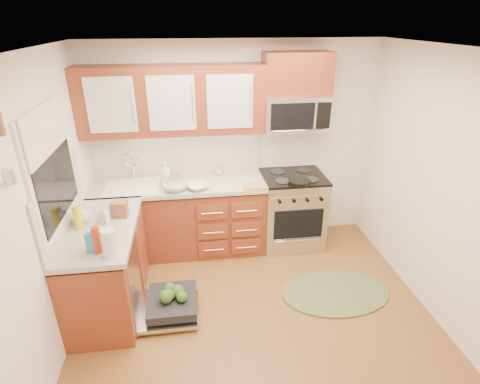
{
  "coord_description": "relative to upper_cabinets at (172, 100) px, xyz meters",
  "views": [
    {
      "loc": [
        -0.55,
        -2.67,
        2.72
      ],
      "look_at": [
        -0.06,
        0.85,
        1.05
      ],
      "focal_mm": 28.0,
      "sensor_mm": 36.0,
      "label": 1
    }
  ],
  "objects": [
    {
      "name": "floor",
      "position": [
        0.73,
        -1.57,
        -1.88
      ],
      "size": [
        3.5,
        3.5,
        0.0
      ],
      "primitive_type": "plane",
      "color": "brown",
      "rests_on": "ground"
    },
    {
      "name": "ceiling",
      "position": [
        0.73,
        -1.57,
        0.62
      ],
      "size": [
        3.5,
        3.5,
        0.0
      ],
      "primitive_type": "plane",
      "rotation": [
        3.14,
        0.0,
        0.0
      ],
      "color": "white",
      "rests_on": "ground"
    },
    {
      "name": "wall_back",
      "position": [
        0.73,
        0.18,
        -0.62
      ],
      "size": [
        3.5,
        0.04,
        2.5
      ],
      "primitive_type": "cube",
      "color": "white",
      "rests_on": "ground"
    },
    {
      "name": "wall_left",
      "position": [
        -1.02,
        -1.57,
        -0.62
      ],
      "size": [
        0.04,
        3.5,
        2.5
      ],
      "primitive_type": "cube",
      "color": "white",
      "rests_on": "ground"
    },
    {
      "name": "wall_right",
      "position": [
        2.48,
        -1.57,
        -0.62
      ],
      "size": [
        0.04,
        3.5,
        2.5
      ],
      "primitive_type": "cube",
      "color": "white",
      "rests_on": "ground"
    },
    {
      "name": "base_cabinet_back",
      "position": [
        0.0,
        -0.12,
        -1.45
      ],
      "size": [
        2.05,
        0.6,
        0.85
      ],
      "primitive_type": "cube",
      "color": "maroon",
      "rests_on": "ground"
    },
    {
      "name": "base_cabinet_left",
      "position": [
        -0.72,
        -1.05,
        -1.45
      ],
      "size": [
        0.6,
        1.25,
        0.85
      ],
      "primitive_type": "cube",
      "color": "maroon",
      "rests_on": "ground"
    },
    {
      "name": "countertop_back",
      "position": [
        0.0,
        -0.14,
        -0.97
      ],
      "size": [
        2.07,
        0.64,
        0.05
      ],
      "primitive_type": "cube",
      "color": "#B4B1A5",
      "rests_on": "base_cabinet_back"
    },
    {
      "name": "countertop_left",
      "position": [
        -0.71,
        -1.05,
        -0.97
      ],
      "size": [
        0.64,
        1.27,
        0.05
      ],
      "primitive_type": "cube",
      "color": "#B4B1A5",
      "rests_on": "base_cabinet_left"
    },
    {
      "name": "backsplash_back",
      "position": [
        0.0,
        0.16,
        -0.67
      ],
      "size": [
        2.05,
        0.02,
        0.57
      ],
      "primitive_type": "cube",
      "color": "beige",
      "rests_on": "ground"
    },
    {
      "name": "backsplash_left",
      "position": [
        -1.01,
        -1.05,
        -0.67
      ],
      "size": [
        0.02,
        1.25,
        0.57
      ],
      "primitive_type": "cube",
      "color": "beige",
      "rests_on": "ground"
    },
    {
      "name": "upper_cabinets",
      "position": [
        0.0,
        0.0,
        0.0
      ],
      "size": [
        2.05,
        0.35,
        0.75
      ],
      "primitive_type": null,
      "color": "maroon",
      "rests_on": "ground"
    },
    {
      "name": "cabinet_over_mw",
      "position": [
        1.41,
        0.0,
        0.26
      ],
      "size": [
        0.76,
        0.35,
        0.47
      ],
      "primitive_type": "cube",
      "color": "maroon",
      "rests_on": "ground"
    },
    {
      "name": "range",
      "position": [
        1.41,
        -0.15,
        -1.4
      ],
      "size": [
        0.76,
        0.64,
        0.95
      ],
      "primitive_type": null,
      "color": "silver",
      "rests_on": "ground"
    },
    {
      "name": "microwave",
      "position": [
        1.41,
        -0.02,
        -0.18
      ],
      "size": [
        0.76,
        0.38,
        0.4
      ],
      "primitive_type": null,
      "color": "silver",
      "rests_on": "ground"
    },
    {
      "name": "sink",
      "position": [
        -0.52,
        -0.16,
        -1.07
      ],
      "size": [
        0.62,
        0.5,
        0.26
      ],
      "primitive_type": null,
      "color": "white",
      "rests_on": "ground"
    },
    {
      "name": "dishwasher",
      "position": [
        -0.13,
        -1.27,
        -1.77
      ],
      "size": [
        0.7,
        0.6,
        0.2
      ],
      "primitive_type": null,
      "color": "silver",
      "rests_on": "ground"
    },
    {
      "name": "window",
      "position": [
        -1.01,
        -1.07,
        -0.32
      ],
      "size": [
        0.03,
        1.05,
        1.05
      ],
      "primitive_type": null,
      "color": "white",
      "rests_on": "ground"
    },
    {
      "name": "window_blind",
      "position": [
        -0.98,
        -1.07,
        0.0
      ],
      "size": [
        0.02,
        0.96,
        0.4
      ],
      "primitive_type": "cube",
      "color": "white",
      "rests_on": "ground"
    },
    {
      "name": "shelf_lower",
      "position": [
        -0.99,
        -1.92,
        -0.12
      ],
      "size": [
        0.04,
        0.4,
        0.03
      ],
      "primitive_type": "cube",
      "color": "white",
      "rests_on": "ground"
    },
    {
      "name": "rug",
      "position": [
        1.64,
        -1.21,
        -1.86
      ],
      "size": [
        1.3,
        0.98,
        0.02
      ],
      "primitive_type": null,
      "rotation": [
        0.0,
        0.0,
        0.2
      ],
      "color": "#64693C",
      "rests_on": "ground"
    },
    {
      "name": "skillet",
      "position": [
        1.4,
        -0.4,
        -0.9
      ],
      "size": [
        0.33,
        0.33,
        0.05
      ],
      "primitive_type": "cylinder",
      "rotation": [
        0.0,
        0.0,
        -0.35
      ],
      "color": "black",
      "rests_on": "range"
    },
    {
      "name": "stock_pot",
      "position": [
        -0.05,
        -0.17,
        -0.89
      ],
      "size": [
        0.25,
        0.25,
        0.13
      ],
      "primitive_type": "cylinder",
      "rotation": [
        0.0,
        0.0,
        -0.22
      ],
      "color": "silver",
      "rests_on": "countertop_back"
    },
    {
      "name": "cutting_board",
      "position": [
        0.91,
        -0.35,
        -0.94
      ],
      "size": [
        0.31,
        0.21,
        0.02
      ],
      "primitive_type": "cube",
      "rotation": [
        0.0,
        0.0,
        -0.07
      ],
      "color": "tan",
      "rests_on": "countertop_back"
    },
    {
      "name": "canister",
      "position": [
        -0.08,
        -0.24,
        -0.87
      ],
      "size": [
        0.11,
        0.11,
        0.16
      ],
      "primitive_type": "cylinder",
      "rotation": [
        0.0,
        0.0,
        0.12
      ],
      "color": "silver",
      "rests_on": "countertop_back"
    },
    {
      "name": "paper_towel_roll",
      "position": [
        -0.52,
        -1.55,
        -0.83
      ],
      "size": [
        0.12,
        0.12,
        0.24
      ],
      "primitive_type": "cylinder",
      "rotation": [
        0.0,
        0.0,
        0.04
      ],
      "color": "white",
      "rests_on": "countertop_left"
    },
    {
      "name": "mustard_bottle",
      "position": [
        -0.9,
        -1.05,
        -0.84
      ],
      "size": [
        0.08,
        0.08,
        0.22
      ],
      "primitive_type": "cylinder",
      "rotation": [
        0.0,
        0.0,
        -0.21
      ],
      "color": "yellow",
      "rests_on": "countertop_left"
    },
    {
      "name": "red_bottle",
      "position": [
        -0.64,
        -1.49,
        -0.83
      ],
      "size": [
        0.08,
        0.08,
        0.24
      ],
      "primitive_type": "cylinder",
      "rotation": [
        0.0,
        0.0,
        -0.19
      ],
      "color": "#B92E0F",
      "rests_on": "countertop_left"
    },
    {
      "name": "wooden_box",
      "position": [
        -0.56,
        -0.86,
        -0.87
      ],
      "size": [
        0.17,
        0.13,
        0.16
      ],
      "primitive_type": "cube",
      "rotation": [
        0.0,
        0.0,
        -0.1
      ],
      "color": "brown",
      "rests_on": "countertop_left"
    },
    {
      "name": "blue_carton",
      "position": [
        -0.67,
        -1.47,
        -0.86
      ],
      "size": [
        0.12,
        0.09,
        0.17
      ],
      "primitive_type": "cube",
      "rotation": [
        0.0,
        0.0,
        -0.26
      ],
      "color": "teal",
      "rests_on": "countertop_left"
    },
    {
      "name": "bowl_a",
      "position": [
        0.23,
        -0.32,
        -0.92
      ],
      "size": [
        0.31,
        0.31,
        0.06
      ],
      "primitive_type": "imported",
      "rotation": [
        0.0,
        0.0,
        0.31
      ],
      "color": "#999999",
      "rests_on": "countertop_back"
    },
    {
      "name": "bowl_b",
      "position": [
        -0.03,
        -0.32,
        -0.91
      ],
      "size": [
        0.3,
        0.3,
        0.09
      ],
      "primitive_type": "imported",
      "rotation": [
        0.0,
        0.0,
        -0.12
      ],
      "color": "#999999",
      "rests_on": "countertop_back"
    },
    {
      "name": "cup",
      "position": [
        0.5,
        0.07,
        -0.91
      ],
      "size": [
        0.11,
        0.11,
        0.09
      ],
      "primitive_type": "imported",
      "rotation": [
        0.0,
        0.0,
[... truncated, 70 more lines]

